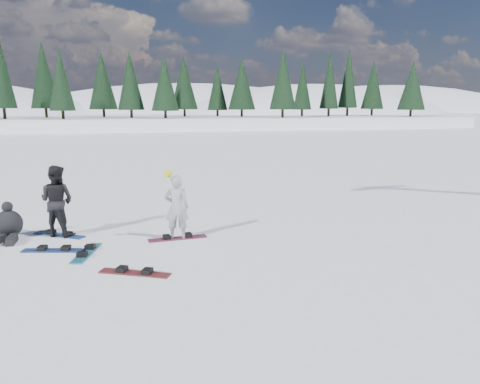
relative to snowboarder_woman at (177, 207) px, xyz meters
name	(u,v)px	position (x,y,z in m)	size (l,w,h in m)	color
ground	(217,257)	(0.75, -1.65, -0.85)	(420.00, 420.00, 0.00)	white
alpine_backdrop	(113,146)	(-10.98, 187.52, -14.82)	(412.50, 227.00, 53.20)	white
snowboarder_woman	(177,207)	(0.00, 0.00, 0.00)	(0.66, 0.49, 1.81)	#A7A6AC
snowboarder_man	(57,201)	(-3.02, 0.98, 0.09)	(0.91, 0.71, 1.87)	black
seated_rider	(8,225)	(-4.24, 0.97, -0.47)	(0.74, 1.17, 0.97)	black
snowboard_woman	(178,238)	(0.00, 0.00, -0.83)	(1.50, 0.28, 0.03)	maroon
snowboard_man	(59,235)	(-3.02, 0.98, -0.83)	(1.50, 0.28, 0.03)	#1B4798
snowboard_loose_a	(86,253)	(-2.17, -0.75, -0.83)	(1.50, 0.28, 0.03)	teal
snowboard_loose_c	(54,250)	(-2.93, -0.38, -0.83)	(1.50, 0.28, 0.03)	navy
snowboard_loose_b	(135,273)	(-1.07, -2.32, -0.83)	(1.50, 0.28, 0.03)	maroon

